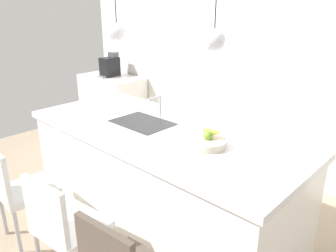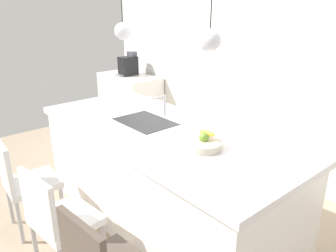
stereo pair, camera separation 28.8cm
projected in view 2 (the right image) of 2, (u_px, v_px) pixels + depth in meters
floor at (162, 218)px, 3.30m from camera, size 6.60×6.60×0.00m
back_wall at (270, 68)px, 3.85m from camera, size 6.00×0.10×2.60m
kitchen_island at (161, 175)px, 3.13m from camera, size 2.64×1.13×0.96m
sink_basin at (145, 122)px, 3.13m from camera, size 0.56×0.40×0.02m
faucet at (163, 103)px, 3.21m from camera, size 0.02×0.17×0.22m
fruit_bowl at (204, 143)px, 2.55m from camera, size 0.30×0.30×0.14m
side_counter at (130, 101)px, 5.64m from camera, size 1.10×0.60×0.90m
coffee_machine at (128, 65)px, 5.44m from camera, size 0.20×0.35×0.38m
chair_near at (24, 180)px, 2.98m from camera, size 0.44×0.47×0.91m
chair_middle at (58, 217)px, 2.45m from camera, size 0.51×0.48×0.91m
pendant_light_left at (123, 31)px, 3.08m from camera, size 0.16×0.16×0.76m
pendant_light_right at (210, 40)px, 2.29m from camera, size 0.16×0.16×0.76m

